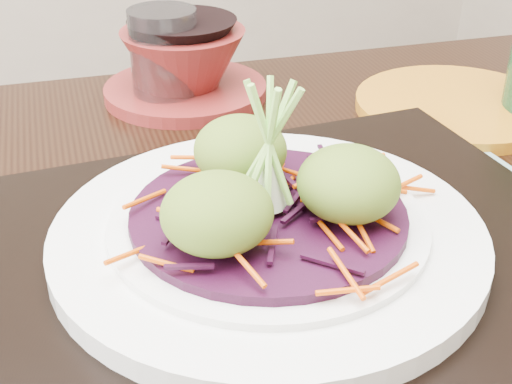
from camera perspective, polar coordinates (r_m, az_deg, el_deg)
name	(u,v)px	position (r m, az deg, el deg)	size (l,w,h in m)	color
dining_table	(232,343)	(0.58, -1.93, -12.00)	(1.24, 0.91, 0.72)	black
placemat	(268,272)	(0.49, 0.94, -6.44)	(0.51, 0.40, 0.00)	gray
serving_tray	(268,258)	(0.49, 0.95, -5.28)	(0.44, 0.33, 0.02)	black
white_plate	(268,234)	(0.48, 0.97, -3.35)	(0.29, 0.29, 0.02)	silver
cabbage_bed	(268,215)	(0.47, 0.99, -1.85)	(0.18, 0.18, 0.01)	#2E0922
carrot_julienne	(268,203)	(0.46, 0.99, -0.91)	(0.22, 0.22, 0.01)	#CC4603
guacamole_scoops	(269,181)	(0.45, 1.05, 0.87)	(0.16, 0.14, 0.05)	#5D7021
scallion_garnish	(269,150)	(0.44, 1.04, 3.40)	(0.07, 0.07, 0.10)	#8BCE52
water_glass	(164,58)	(0.75, -7.34, 10.62)	(0.07, 0.07, 0.10)	white
terracotta_bowl_set	(184,67)	(0.77, -5.75, 9.89)	(0.23, 0.23, 0.07)	maroon
yellow_plate	(457,105)	(0.77, 15.75, 6.69)	(0.21, 0.21, 0.01)	#A56212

